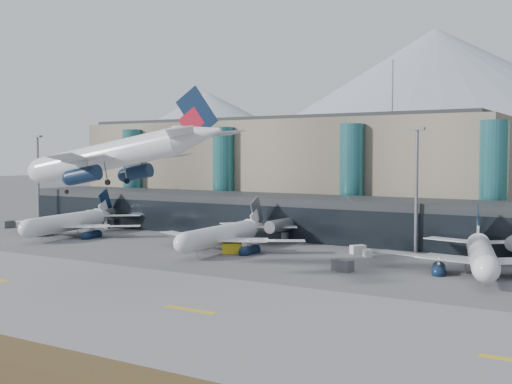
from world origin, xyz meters
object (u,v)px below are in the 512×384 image
lightmast_left (38,174)px  lightmast_mid (417,182)px  jet_parked_left (76,216)px  veh_d (358,249)px  jet_parked_right (481,246)px  veh_h (232,248)px  hero_jet (126,146)px  jet_parked_mid (229,228)px  veh_f (8,224)px  veh_c (343,265)px  veh_g (368,253)px  veh_b (188,240)px

lightmast_left → lightmast_mid: same height
lightmast_left → lightmast_mid: size_ratio=1.00×
jet_parked_left → veh_d: bearing=-94.9°
jet_parked_right → veh_d: bearing=58.0°
veh_h → lightmast_left: bearing=137.9°
hero_jet → veh_h: bearing=82.4°
jet_parked_mid → jet_parked_right: jet_parked_mid is taller
lightmast_mid → veh_h: lightmast_mid is taller
veh_d → veh_f: 99.95m
lightmast_left → lightmast_mid: 110.04m
lightmast_mid → veh_f: lightmast_mid is taller
lightmast_left → lightmast_mid: (110.00, 3.00, 0.00)m
lightmast_mid → jet_parked_mid: bearing=-155.9°
lightmast_mid → veh_d: size_ratio=8.45×
jet_parked_right → veh_c: bearing=105.2°
jet_parked_left → veh_h: jet_parked_left is taller
lightmast_mid → veh_d: bearing=-142.1°
veh_g → veh_c: bearing=-28.6°
veh_g → veh_d: bearing=-167.9°
veh_f → lightmast_mid: bearing=-81.0°
lightmast_mid → veh_d: 18.18m
hero_jet → veh_d: bearing=55.7°
veh_f → hero_jet: bearing=-114.0°
jet_parked_mid → veh_d: 27.41m
lightmast_left → veh_d: lightmast_left is taller
veh_d → veh_b: bearing=134.3°
lightmast_mid → jet_parked_right: (16.11, -15.55, -9.93)m
veh_c → veh_d: bearing=120.4°
hero_jet → jet_parked_left: (-50.35, 36.10, -16.73)m
lightmast_mid → jet_parked_left: 83.67m
veh_c → veh_h: size_ratio=0.93×
veh_d → veh_g: (3.23, -2.96, -0.15)m
jet_parked_right → veh_h: jet_parked_right is taller
veh_f → veh_g: 103.03m
veh_g → veh_h: bearing=-103.5°
lightmast_left → lightmast_mid: bearing=1.6°
lightmast_mid → veh_b: lightmast_mid is taller
veh_b → veh_f: 60.41m
jet_parked_mid → veh_g: bearing=-83.2°
veh_c → veh_g: (-1.99, 16.78, -0.29)m
veh_b → veh_g: (42.58, 1.93, 0.03)m
hero_jet → veh_h: (-0.25, 31.05, -20.35)m
veh_b → veh_c: 46.98m
hero_jet → veh_h: 37.13m
veh_d → veh_f: size_ratio=0.86×
jet_parked_left → veh_g: size_ratio=15.80×
jet_parked_mid → lightmast_left: bearing=76.5°
jet_parked_right → veh_c: 23.78m
lightmast_mid → veh_b: (-48.91, -12.34, -13.74)m
veh_f → veh_g: veh_f is taller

